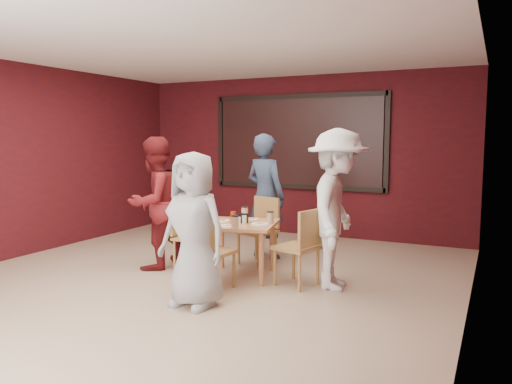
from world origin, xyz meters
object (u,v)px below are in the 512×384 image
at_px(chair_front, 209,248).
at_px(chair_back, 261,226).
at_px(diner_left, 155,203).
at_px(diner_right, 337,209).
at_px(chair_left, 186,233).
at_px(chair_right, 302,243).
at_px(dining_table, 240,229).
at_px(diner_back, 266,196).
at_px(diner_front, 194,230).

bearing_deg(chair_front, chair_back, 90.64).
distance_m(diner_left, diner_right, 2.43).
bearing_deg(chair_back, chair_left, -140.43).
relative_size(chair_right, diner_right, 0.50).
xyz_separation_m(chair_front, diner_left, (-1.17, 0.56, 0.37)).
bearing_deg(chair_front, dining_table, 86.64).
bearing_deg(diner_back, diner_right, 160.55).
height_order(chair_right, diner_left, diner_left).
xyz_separation_m(chair_back, diner_right, (1.27, -0.64, 0.40)).
distance_m(chair_back, diner_left, 1.47).
relative_size(diner_back, diner_right, 0.97).
xyz_separation_m(dining_table, diner_front, (0.08, -1.16, 0.19)).
xyz_separation_m(dining_table, diner_left, (-1.21, -0.12, 0.27)).
bearing_deg(dining_table, chair_left, 175.87).
xyz_separation_m(chair_right, diner_back, (-0.99, 1.14, 0.37)).
xyz_separation_m(chair_front, chair_left, (-0.80, 0.74, -0.03)).
distance_m(dining_table, chair_front, 0.68).
bearing_deg(dining_table, diner_back, 97.99).
distance_m(chair_front, diner_front, 0.58).
xyz_separation_m(diner_back, diner_left, (-1.06, -1.18, -0.02)).
xyz_separation_m(chair_front, diner_right, (1.25, 0.75, 0.42)).
xyz_separation_m(chair_back, chair_right, (0.90, -0.78, 0.00)).
distance_m(diner_back, diner_right, 1.69).
distance_m(dining_table, diner_front, 1.18).
distance_m(chair_front, chair_left, 1.09).
height_order(diner_back, diner_left, diner_back).
bearing_deg(dining_table, diner_right, 3.35).
height_order(chair_right, diner_back, diner_back).
height_order(chair_front, chair_back, chair_back).
bearing_deg(chair_left, chair_right, -4.44).
relative_size(chair_left, diner_back, 0.47).
height_order(chair_left, diner_front, diner_front).
bearing_deg(diner_left, dining_table, 102.77).
xyz_separation_m(chair_front, chair_back, (-0.02, 1.39, 0.02)).
relative_size(chair_front, chair_right, 0.96).
xyz_separation_m(chair_left, diner_front, (0.92, -1.22, 0.32)).
height_order(chair_front, diner_front, diner_front).
bearing_deg(chair_left, chair_front, -42.51).
relative_size(chair_front, diner_front, 0.55).
distance_m(chair_back, chair_left, 1.02).
relative_size(dining_table, chair_front, 1.18).
bearing_deg(chair_back, diner_left, -144.44).
bearing_deg(diner_left, chair_front, 71.82).
xyz_separation_m(chair_left, diner_right, (2.05, 0.01, 0.45)).
relative_size(dining_table, chair_back, 1.14).
height_order(chair_back, diner_back, diner_back).
bearing_deg(diner_back, chair_back, 121.66).
relative_size(diner_back, diner_left, 1.02).
xyz_separation_m(diner_back, diner_right, (1.36, -0.99, 0.03)).
height_order(diner_front, diner_back, diner_back).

